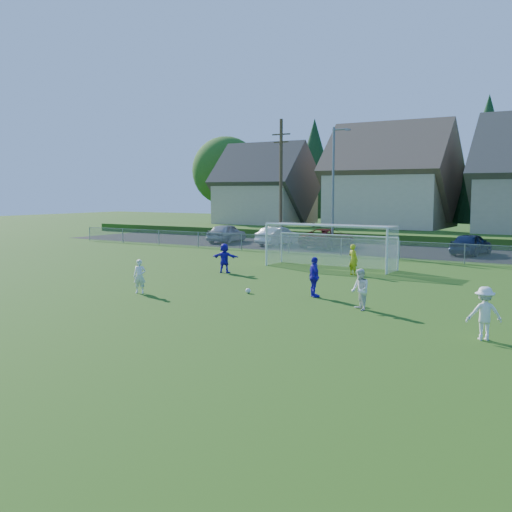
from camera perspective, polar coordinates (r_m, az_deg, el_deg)
The scene contains 20 objects.
ground at distance 20.99m, azimuth -11.70°, elevation -5.80°, with size 160.00×160.00×0.00m, color #193D0C.
asphalt_lot at distance 44.85m, azimuth 13.30°, elevation 0.50°, with size 60.00×60.00×0.00m, color black.
grass_embankment at distance 51.96m, azimuth 15.96°, elevation 1.62°, with size 70.00×6.00×0.80m, color #1E420F.
soccer_ball at distance 25.43m, azimuth -0.76°, elevation -3.33°, with size 0.22×0.22×0.22m, color white.
player_white_a at distance 25.86m, azimuth -11.02°, elevation -1.92°, with size 0.52×0.34×1.44m, color white.
player_white_b at distance 22.10m, azimuth 9.90°, elevation -3.16°, with size 0.74×0.57×1.52m, color white.
player_white_c at distance 18.65m, azimuth 20.92°, elevation -5.13°, with size 1.01×0.58×1.57m, color white.
player_blue_a at distance 24.55m, azimuth 5.58°, elevation -2.01°, with size 0.97×0.40×1.66m, color #2613BA.
player_blue_b at distance 31.81m, azimuth -3.02°, elevation -0.20°, with size 1.45×0.46×1.57m, color #2613BA.
goalkeeper at distance 31.30m, azimuth 9.24°, elevation -0.34°, with size 0.58×0.38×1.60m, color gold.
car_a at distance 50.94m, azimuth -2.81°, elevation 2.20°, with size 1.86×4.62×1.57m, color #989BA0.
car_b at distance 48.29m, azimuth 2.09°, elevation 1.92°, with size 1.54×4.42×1.46m, color silver.
car_c at distance 46.33m, azimuth 6.85°, elevation 1.70°, with size 2.44×5.29×1.47m, color #4F0D09.
car_e at distance 43.32m, azimuth 19.79°, elevation 1.08°, with size 1.74×4.34×1.48m, color #111E3E.
soccer_goal at distance 34.09m, azimuth 7.18°, elevation 1.61°, with size 7.42×1.90×2.50m.
chainlink_fence at distance 39.64m, azimuth 10.77°, elevation 0.73°, with size 52.06×0.06×1.20m.
streetlight at distance 44.89m, azimuth 7.41°, elevation 6.80°, with size 1.38×0.18×9.00m.
utility_pole at distance 48.09m, azimuth 2.39°, elevation 7.16°, with size 1.60×0.26×10.00m.
houses_row at distance 58.65m, azimuth 20.09°, elevation 8.75°, with size 53.90×11.45×13.27m.
tree_row at distance 64.96m, azimuth 20.42°, elevation 8.08°, with size 65.98×12.36×13.80m.
Camera 1 is at (14.22, -14.82, 4.31)m, focal length 42.00 mm.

